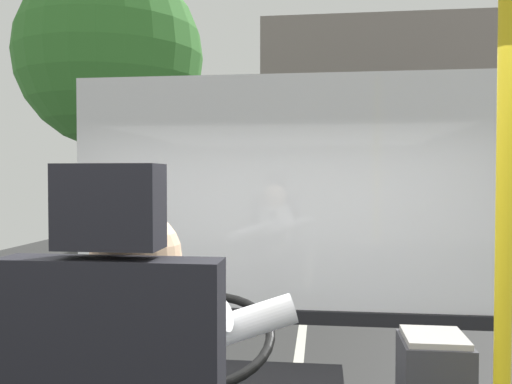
# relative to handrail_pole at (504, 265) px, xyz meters

# --- Properties ---
(ground) EXTENTS (18.00, 44.00, 0.06)m
(ground) POSITION_rel_handrail_pole_xyz_m (-0.74, 8.87, -1.95)
(ground) COLOR #303030
(handrail_pole) EXTENTS (0.04, 0.04, 2.22)m
(handrail_pole) POSITION_rel_handrail_pole_xyz_m (0.00, 0.00, 0.00)
(handrail_pole) COLOR yellow
(handrail_pole) RESTS_ON bus_floor
(windshield_panel) EXTENTS (2.50, 0.08, 1.48)m
(windshield_panel) POSITION_rel_handrail_pole_xyz_m (-0.74, 1.69, -0.06)
(windshield_panel) COLOR white
(street_tree) EXTENTS (3.28, 3.28, 5.93)m
(street_tree) POSITION_rel_handrail_pole_xyz_m (-4.22, 7.72, 2.35)
(street_tree) COLOR #4C3828
(street_tree) RESTS_ON ground
(shop_building) EXTENTS (13.27, 4.31, 7.53)m
(shop_building) POSITION_rel_handrail_pole_xyz_m (4.09, 18.62, 1.84)
(shop_building) COLOR gray
(shop_building) RESTS_ON ground
(parked_car_black) EXTENTS (2.00, 4.03, 1.45)m
(parked_car_black) POSITION_rel_handrail_pole_xyz_m (3.75, 11.52, -1.18)
(parked_car_black) COLOR black
(parked_car_black) RESTS_ON ground
(parked_car_blue) EXTENTS (1.91, 3.85, 1.37)m
(parked_car_blue) POSITION_rel_handrail_pole_xyz_m (3.58, 17.27, -1.22)
(parked_car_blue) COLOR navy
(parked_car_blue) RESTS_ON ground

